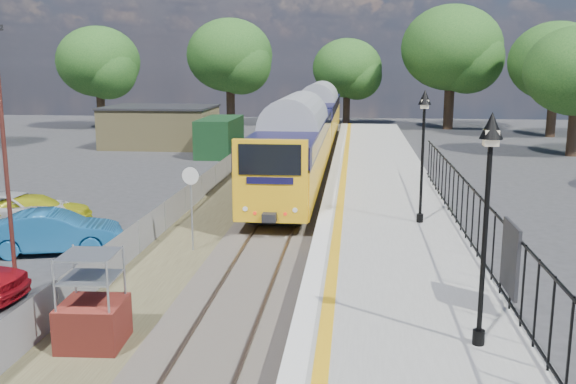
# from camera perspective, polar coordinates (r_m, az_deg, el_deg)

# --- Properties ---
(ground) EXTENTS (120.00, 120.00, 0.00)m
(ground) POSITION_cam_1_polar(r_m,az_deg,el_deg) (17.68, -4.18, -9.80)
(ground) COLOR #2D2D30
(ground) RESTS_ON ground
(track_bed) EXTENTS (5.90, 80.00, 0.29)m
(track_bed) POSITION_cam_1_polar(r_m,az_deg,el_deg) (26.87, -1.55, -2.15)
(track_bed) COLOR #473F38
(track_bed) RESTS_ON ground
(platform) EXTENTS (5.00, 70.00, 0.90)m
(platform) POSITION_cam_1_polar(r_m,az_deg,el_deg) (24.96, 8.64, -2.48)
(platform) COLOR gray
(platform) RESTS_ON ground
(platform_edge) EXTENTS (0.90, 70.00, 0.01)m
(platform_edge) POSITION_cam_1_polar(r_m,az_deg,el_deg) (24.84, 3.91, -1.37)
(platform_edge) COLOR silver
(platform_edge) RESTS_ON platform
(victorian_lamp_south) EXTENTS (0.44, 0.44, 4.60)m
(victorian_lamp_south) POSITION_cam_1_polar(r_m,az_deg,el_deg) (12.65, 17.41, 1.37)
(victorian_lamp_south) COLOR black
(victorian_lamp_south) RESTS_ON platform
(victorian_lamp_north) EXTENTS (0.44, 0.44, 4.60)m
(victorian_lamp_north) POSITION_cam_1_polar(r_m,az_deg,el_deg) (22.43, 11.97, 5.82)
(victorian_lamp_north) COLOR black
(victorian_lamp_north) RESTS_ON platform
(palisade_fence) EXTENTS (0.12, 26.00, 2.00)m
(palisade_fence) POSITION_cam_1_polar(r_m,az_deg,el_deg) (19.34, 16.47, -2.69)
(palisade_fence) COLOR black
(palisade_fence) RESTS_ON platform
(wire_fence) EXTENTS (0.06, 52.00, 1.20)m
(wire_fence) POSITION_cam_1_polar(r_m,az_deg,el_deg) (29.69, -8.11, 0.05)
(wire_fence) COLOR #999EA3
(wire_fence) RESTS_ON ground
(outbuilding) EXTENTS (10.80, 10.10, 3.12)m
(outbuilding) POSITION_cam_1_polar(r_m,az_deg,el_deg) (49.66, -10.32, 5.61)
(outbuilding) COLOR #958854
(outbuilding) RESTS_ON ground
(tree_line) EXTENTS (56.80, 43.80, 11.88)m
(tree_line) POSITION_cam_1_polar(r_m,az_deg,el_deg) (58.23, 4.55, 11.60)
(tree_line) COLOR #332319
(tree_line) RESTS_ON ground
(train) EXTENTS (2.82, 40.83, 3.51)m
(train) POSITION_cam_1_polar(r_m,az_deg,el_deg) (42.95, 2.01, 6.00)
(train) COLOR gold
(train) RESTS_ON ground
(brick_plinth) EXTENTS (1.47, 1.47, 2.25)m
(brick_plinth) POSITION_cam_1_polar(r_m,az_deg,el_deg) (15.36, -17.04, -9.33)
(brick_plinth) COLOR maroon
(brick_plinth) RESTS_ON ground
(speed_sign) EXTENTS (0.59, 0.14, 2.96)m
(speed_sign) POSITION_cam_1_polar(r_m,az_deg,el_deg) (21.91, -8.61, -0.19)
(speed_sign) COLOR #999EA3
(speed_sign) RESTS_ON ground
(carpark_lamp) EXTENTS (0.25, 0.50, 7.37)m
(carpark_lamp) POSITION_cam_1_polar(r_m,az_deg,el_deg) (18.82, -23.92, 3.69)
(carpark_lamp) COLOR #481E18
(carpark_lamp) RESTS_ON ground
(car_blue) EXTENTS (4.69, 2.68, 1.46)m
(car_blue) POSITION_cam_1_polar(r_m,az_deg,el_deg) (23.30, -20.05, -3.35)
(car_blue) COLOR #185A93
(car_blue) RESTS_ON ground
(car_yellow) EXTENTS (4.50, 3.15, 1.21)m
(car_yellow) POSITION_cam_1_polar(r_m,az_deg,el_deg) (27.55, -21.35, -1.50)
(car_yellow) COLOR #BCBF16
(car_yellow) RESTS_ON ground
(car_white) EXTENTS (4.74, 2.21, 1.31)m
(car_white) POSITION_cam_1_polar(r_m,az_deg,el_deg) (27.68, -22.90, -1.45)
(car_white) COLOR silver
(car_white) RESTS_ON ground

